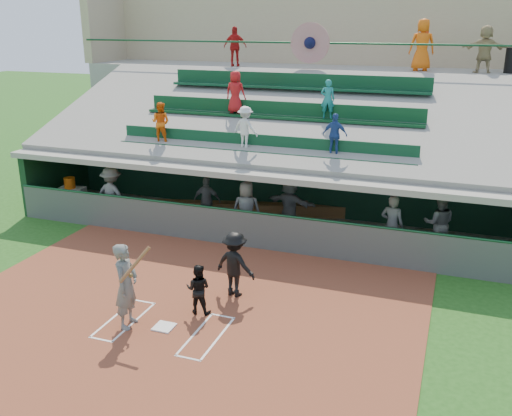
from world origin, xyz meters
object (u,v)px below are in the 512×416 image
(batter_at_plate, at_px, (126,285))
(water_cooler, at_px, (70,183))
(catcher, at_px, (198,289))
(white_table, at_px, (72,199))
(home_plate, at_px, (164,327))

(batter_at_plate, bearing_deg, water_cooler, 134.75)
(catcher, height_order, water_cooler, catcher)
(catcher, bearing_deg, batter_at_plate, 34.08)
(catcher, relative_size, white_table, 1.34)
(catcher, relative_size, water_cooler, 3.11)
(home_plate, relative_size, water_cooler, 1.12)
(home_plate, height_order, batter_at_plate, batter_at_plate)
(catcher, xyz_separation_m, white_table, (-7.42, 5.22, -0.19))
(home_plate, relative_size, catcher, 0.36)
(catcher, xyz_separation_m, water_cooler, (-7.43, 5.22, 0.40))
(batter_at_plate, relative_size, water_cooler, 5.11)
(home_plate, relative_size, white_table, 0.48)
(home_plate, bearing_deg, batter_at_plate, -167.71)
(white_table, bearing_deg, batter_at_plate, -53.73)
(white_table, bearing_deg, water_cooler, 156.05)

